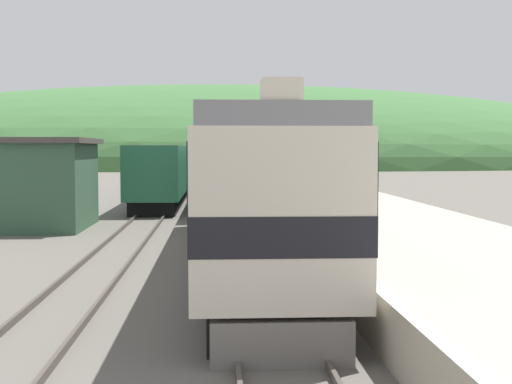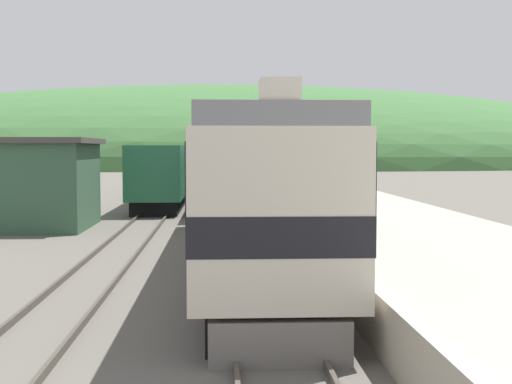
{
  "view_description": "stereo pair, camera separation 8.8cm",
  "coord_description": "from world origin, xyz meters",
  "px_view_note": "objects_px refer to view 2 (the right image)",
  "views": [
    {
      "loc": [
        -1.06,
        0.03,
        3.51
      ],
      "look_at": [
        -0.12,
        16.52,
        2.51
      ],
      "focal_mm": 50.0,
      "sensor_mm": 36.0,
      "label": 1
    },
    {
      "loc": [
        -0.97,
        0.03,
        3.51
      ],
      "look_at": [
        -0.12,
        16.52,
        2.51
      ],
      "focal_mm": 50.0,
      "sensor_mm": 36.0,
      "label": 2
    }
  ],
  "objects_px": {
    "carriage_third": "(229,161)",
    "carriage_fourth": "(227,158)",
    "carriage_second": "(235,168)",
    "carriage_fifth": "(225,156)",
    "express_train_lead_car": "(251,188)",
    "siding_train": "(173,171)"
  },
  "relations": [
    {
      "from": "carriage_third",
      "to": "carriage_fifth",
      "type": "height_order",
      "value": "same"
    },
    {
      "from": "carriage_fourth",
      "to": "siding_train",
      "type": "height_order",
      "value": "carriage_fourth"
    },
    {
      "from": "express_train_lead_car",
      "to": "siding_train",
      "type": "relative_size",
      "value": 0.67
    },
    {
      "from": "carriage_third",
      "to": "carriage_fourth",
      "type": "bearing_deg",
      "value": 90.0
    },
    {
      "from": "carriage_second",
      "to": "carriage_fourth",
      "type": "bearing_deg",
      "value": 90.0
    },
    {
      "from": "carriage_fourth",
      "to": "carriage_third",
      "type": "bearing_deg",
      "value": -90.0
    },
    {
      "from": "express_train_lead_car",
      "to": "carriage_fourth",
      "type": "relative_size",
      "value": 0.97
    },
    {
      "from": "carriage_third",
      "to": "siding_train",
      "type": "relative_size",
      "value": 0.68
    },
    {
      "from": "carriage_third",
      "to": "carriage_fifth",
      "type": "bearing_deg",
      "value": 90.0
    },
    {
      "from": "carriage_second",
      "to": "carriage_fourth",
      "type": "distance_m",
      "value": 46.49
    },
    {
      "from": "express_train_lead_car",
      "to": "carriage_fourth",
      "type": "bearing_deg",
      "value": 90.0
    },
    {
      "from": "carriage_second",
      "to": "carriage_third",
      "type": "xyz_separation_m",
      "value": [
        0.0,
        23.25,
        0.0
      ]
    },
    {
      "from": "carriage_fourth",
      "to": "siding_train",
      "type": "xyz_separation_m",
      "value": [
        -4.4,
        -38.91,
        -0.41
      ]
    },
    {
      "from": "carriage_fourth",
      "to": "siding_train",
      "type": "bearing_deg",
      "value": -96.45
    },
    {
      "from": "express_train_lead_car",
      "to": "carriage_fifth",
      "type": "xyz_separation_m",
      "value": [
        0.0,
        92.93,
        -0.01
      ]
    },
    {
      "from": "carriage_second",
      "to": "carriage_fifth",
      "type": "xyz_separation_m",
      "value": [
        0.0,
        69.74,
        0.0
      ]
    },
    {
      "from": "carriage_fifth",
      "to": "siding_train",
      "type": "bearing_deg",
      "value": -94.04
    },
    {
      "from": "carriage_second",
      "to": "siding_train",
      "type": "relative_size",
      "value": 0.68
    },
    {
      "from": "carriage_third",
      "to": "siding_train",
      "type": "height_order",
      "value": "carriage_third"
    },
    {
      "from": "carriage_fifth",
      "to": "express_train_lead_car",
      "type": "bearing_deg",
      "value": -90.0
    },
    {
      "from": "express_train_lead_car",
      "to": "carriage_fourth",
      "type": "distance_m",
      "value": 69.69
    },
    {
      "from": "express_train_lead_car",
      "to": "carriage_fifth",
      "type": "relative_size",
      "value": 0.97
    }
  ]
}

